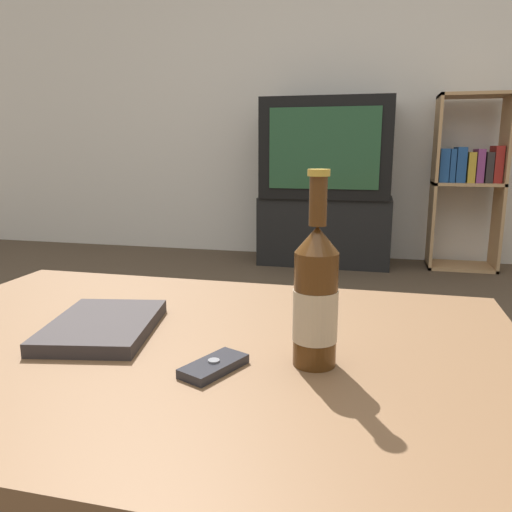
# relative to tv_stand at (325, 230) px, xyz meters

# --- Properties ---
(back_wall) EXTENTS (8.00, 0.05, 2.60)m
(back_wall) POSITION_rel_tv_stand_xyz_m (0.03, 0.28, 1.06)
(back_wall) COLOR silver
(back_wall) RESTS_ON ground_plane
(coffee_table) EXTENTS (1.15, 0.80, 0.47)m
(coffee_table) POSITION_rel_tv_stand_xyz_m (0.03, -2.74, 0.17)
(coffee_table) COLOR brown
(coffee_table) RESTS_ON ground_plane
(tv_stand) EXTENTS (0.90, 0.42, 0.47)m
(tv_stand) POSITION_rel_tv_stand_xyz_m (0.00, 0.00, 0.00)
(tv_stand) COLOR black
(tv_stand) RESTS_ON ground_plane
(television) EXTENTS (0.86, 0.47, 0.66)m
(television) POSITION_rel_tv_stand_xyz_m (0.00, -0.00, 0.56)
(television) COLOR black
(television) RESTS_ON tv_stand
(bookshelf) EXTENTS (0.44, 0.30, 1.14)m
(bookshelf) POSITION_rel_tv_stand_xyz_m (0.92, 0.07, 0.39)
(bookshelf) COLOR tan
(bookshelf) RESTS_ON ground_plane
(beer_bottle) EXTENTS (0.07, 0.07, 0.30)m
(beer_bottle) POSITION_rel_tv_stand_xyz_m (0.26, -2.78, 0.34)
(beer_bottle) COLOR #47280F
(beer_bottle) RESTS_ON coffee_table
(cell_phone) EXTENTS (0.09, 0.12, 0.02)m
(cell_phone) POSITION_rel_tv_stand_xyz_m (0.12, -2.84, 0.24)
(cell_phone) COLOR #232328
(cell_phone) RESTS_ON coffee_table
(table_book) EXTENTS (0.22, 0.28, 0.02)m
(table_book) POSITION_rel_tv_stand_xyz_m (-0.13, -2.74, 0.25)
(table_book) COLOR #2D2828
(table_book) RESTS_ON coffee_table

